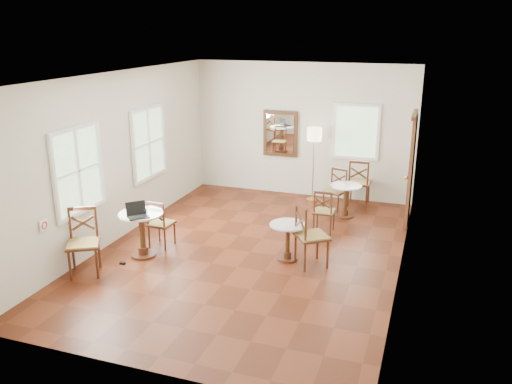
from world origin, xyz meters
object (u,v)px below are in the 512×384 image
Objects in this scene: chair_back_b at (335,191)px; floor_lamp at (314,139)px; chair_mid_b at (310,236)px; cafe_table_mid at (288,238)px; laptop at (137,213)px; water_glass at (141,209)px; mouse at (144,216)px; navy_mug at (145,211)px; cafe_table_back at (345,197)px; chair_near_a at (161,223)px; chair_back_a at (359,182)px; chair_mid_a at (324,211)px; chair_near_b at (83,242)px; cafe_table_near at (142,230)px; power_adapter at (123,263)px.

chair_back_b is 0.55× the size of floor_lamp.
chair_mid_b is 0.64× the size of floor_lamp.
cafe_table_mid is at bearing -79.34° from chair_back_b.
laptop is 0.20m from water_glass.
navy_mug is at bearing 133.43° from mouse.
cafe_table_back is at bearing 47.59° from navy_mug.
water_glass is at bearing 57.13° from laptop.
chair_back_a reaches higher than chair_near_a.
water_glass is at bearing 64.12° from chair_mid_b.
cafe_table_back is 1.56m from floor_lamp.
chair_mid_a is 0.94× the size of chair_back_b.
chair_near_b is 10.10× the size of navy_mug.
chair_near_a is (0.08, 0.48, -0.05)m from cafe_table_near.
cafe_table_near is 0.74× the size of chair_near_b.
power_adapter is at bearing -110.12° from water_glass.
chair_mid_b is at bearing -6.21° from chair_near_b.
laptop is at bearing -106.61° from navy_mug.
chair_near_b is at bearing -117.21° from mouse.
chair_near_b is 5.47m from floor_lamp.
chair_mid_b is at bearing 18.28° from power_adapter.
chair_mid_b reaches higher than chair_back_b.
floor_lamp is at bearing 95.79° from cafe_table_mid.
cafe_table_back is 0.75× the size of chair_back_b.
power_adapter is (0.36, 0.47, -0.51)m from chair_near_b.
mouse is (0.11, 0.02, -0.04)m from laptop.
mouse is (0.16, -0.16, 0.31)m from cafe_table_near.
power_adapter is at bearing 40.32° from chair_mid_a.
power_adapter is (-3.20, -4.30, -0.49)m from chair_back_a.
chair_back_b is at bearing 52.55° from chair_back_a.
chair_mid_b is 10.21× the size of water_glass.
mouse is at bearing 53.80° from chair_back_a.
chair_near_a is 0.96× the size of chair_back_b.
floor_lamp reaches higher than laptop.
navy_mug is (-0.07, 0.13, 0.02)m from mouse.
cafe_table_near is at bearing 57.46° from laptop.
cafe_table_mid is 0.43m from chair_mid_b.
power_adapter is at bearing 22.55° from chair_near_b.
mouse is at bearing -48.29° from water_glass.
chair_near_a is 0.52× the size of floor_lamp.
chair_near_a is 4.52m from chair_back_a.
chair_mid_b is (2.67, 0.08, 0.09)m from chair_near_a.
chair_near_a is 1.01m from power_adapter.
chair_mid_b is at bearing -174.53° from chair_near_a.
cafe_table_near is 0.91× the size of chair_near_a.
chair_near_b reaches higher than cafe_table_near.
chair_back_b is at bearing -34.42° from chair_mid_b.
water_glass is (-2.03, -3.88, -0.56)m from floor_lamp.
laptop reaches higher than water_glass.
chair_mid_b is 3.35m from chair_back_a.
chair_mid_b is 3.53m from floor_lamp.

